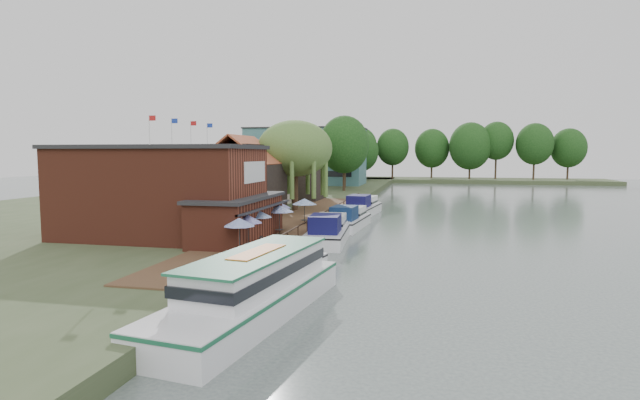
# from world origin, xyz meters

# --- Properties ---
(ground) EXTENTS (260.00, 260.00, 0.00)m
(ground) POSITION_xyz_m (0.00, 0.00, 0.00)
(ground) COLOR #485352
(ground) RESTS_ON ground
(land_bank) EXTENTS (50.00, 140.00, 1.00)m
(land_bank) POSITION_xyz_m (-30.00, 35.00, 0.50)
(land_bank) COLOR #384728
(land_bank) RESTS_ON ground
(quay_deck) EXTENTS (6.00, 50.00, 0.10)m
(quay_deck) POSITION_xyz_m (-8.00, 10.00, 1.05)
(quay_deck) COLOR #47301E
(quay_deck) RESTS_ON land_bank
(quay_rail) EXTENTS (0.20, 49.00, 1.00)m
(quay_rail) POSITION_xyz_m (-5.30, 10.50, 1.50)
(quay_rail) COLOR black
(quay_rail) RESTS_ON land_bank
(pub) EXTENTS (20.00, 11.00, 7.30)m
(pub) POSITION_xyz_m (-14.00, -1.00, 4.65)
(pub) COLOR maroon
(pub) RESTS_ON land_bank
(hotel_block) EXTENTS (25.40, 12.40, 12.30)m
(hotel_block) POSITION_xyz_m (-22.00, 70.00, 7.15)
(hotel_block) COLOR #38666B
(hotel_block) RESTS_ON land_bank
(cottage_a) EXTENTS (8.60, 7.60, 8.50)m
(cottage_a) POSITION_xyz_m (-15.00, 14.00, 5.25)
(cottage_a) COLOR black
(cottage_a) RESTS_ON land_bank
(cottage_b) EXTENTS (9.60, 8.60, 8.50)m
(cottage_b) POSITION_xyz_m (-18.00, 24.00, 5.25)
(cottage_b) COLOR beige
(cottage_b) RESTS_ON land_bank
(cottage_c) EXTENTS (7.60, 7.60, 8.50)m
(cottage_c) POSITION_xyz_m (-14.00, 33.00, 5.25)
(cottage_c) COLOR black
(cottage_c) RESTS_ON land_bank
(willow) EXTENTS (8.60, 8.60, 10.43)m
(willow) POSITION_xyz_m (-10.50, 19.00, 6.21)
(willow) COLOR #476B2D
(willow) RESTS_ON land_bank
(umbrella_0) EXTENTS (2.07, 2.07, 2.38)m
(umbrella_0) POSITION_xyz_m (-7.26, -6.32, 2.29)
(umbrella_0) COLOR navy
(umbrella_0) RESTS_ON quay_deck
(umbrella_1) EXTENTS (2.00, 2.00, 2.38)m
(umbrella_1) POSITION_xyz_m (-7.28, -4.72, 2.29)
(umbrella_1) COLOR navy
(umbrella_1) RESTS_ON quay_deck
(umbrella_2) EXTENTS (2.14, 2.14, 2.38)m
(umbrella_2) POSITION_xyz_m (-7.63, -1.73, 2.29)
(umbrella_2) COLOR #1A4392
(umbrella_2) RESTS_ON quay_deck
(umbrella_3) EXTENTS (2.40, 2.40, 2.38)m
(umbrella_3) POSITION_xyz_m (-7.13, 1.96, 2.29)
(umbrella_3) COLOR navy
(umbrella_3) RESTS_ON quay_deck
(umbrella_4) EXTENTS (2.21, 2.21, 2.38)m
(umbrella_4) POSITION_xyz_m (-8.09, 4.76, 2.29)
(umbrella_4) COLOR navy
(umbrella_4) RESTS_ON quay_deck
(umbrella_5) EXTENTS (2.36, 2.36, 2.38)m
(umbrella_5) POSITION_xyz_m (-6.62, 8.17, 2.29)
(umbrella_5) COLOR navy
(umbrella_5) RESTS_ON quay_deck
(cruiser_0) EXTENTS (4.71, 9.65, 2.22)m
(cruiser_0) POSITION_xyz_m (-3.89, -7.87, 1.11)
(cruiser_0) COLOR white
(cruiser_0) RESTS_ON ground
(cruiser_1) EXTENTS (4.22, 10.86, 2.61)m
(cruiser_1) POSITION_xyz_m (-3.77, 5.26, 1.30)
(cruiser_1) COLOR white
(cruiser_1) RESTS_ON ground
(cruiser_2) EXTENTS (4.02, 10.35, 2.47)m
(cruiser_2) POSITION_xyz_m (-3.37, 13.69, 1.23)
(cruiser_2) COLOR white
(cruiser_2) RESTS_ON ground
(cruiser_3) EXTENTS (4.42, 10.93, 2.61)m
(cruiser_3) POSITION_xyz_m (-3.53, 25.43, 1.31)
(cruiser_3) COLOR white
(cruiser_3) RESTS_ON ground
(tour_boat) EXTENTS (5.76, 14.24, 3.02)m
(tour_boat) POSITION_xyz_m (-3.29, -14.92, 1.51)
(tour_boat) COLOR silver
(tour_boat) RESTS_ON ground
(swan) EXTENTS (0.44, 0.44, 0.44)m
(swan) POSITION_xyz_m (-4.50, -13.30, 0.22)
(swan) COLOR white
(swan) RESTS_ON ground
(bank_tree_0) EXTENTS (8.25, 8.25, 11.66)m
(bank_tree_0) POSITION_xyz_m (-17.49, 43.99, 6.83)
(bank_tree_0) COLOR #143811
(bank_tree_0) RESTS_ON land_bank
(bank_tree_1) EXTENTS (8.92, 8.92, 13.39)m
(bank_tree_1) POSITION_xyz_m (-10.43, 51.73, 7.69)
(bank_tree_1) COLOR #143811
(bank_tree_1) RESTS_ON land_bank
(bank_tree_2) EXTENTS (7.02, 7.02, 12.20)m
(bank_tree_2) POSITION_xyz_m (-11.65, 59.49, 7.10)
(bank_tree_2) COLOR #143811
(bank_tree_2) RESTS_ON land_bank
(bank_tree_3) EXTENTS (9.00, 9.00, 12.29)m
(bank_tree_3) POSITION_xyz_m (-18.68, 78.41, 7.14)
(bank_tree_3) COLOR #143811
(bank_tree_3) RESTS_ON land_bank
(bank_tree_4) EXTENTS (8.49, 8.49, 12.09)m
(bank_tree_4) POSITION_xyz_m (-11.99, 85.48, 7.04)
(bank_tree_4) COLOR #143811
(bank_tree_4) RESTS_ON land_bank
(bank_tree_5) EXTENTS (7.32, 7.32, 14.18)m
(bank_tree_5) POSITION_xyz_m (-14.76, 95.84, 8.09)
(bank_tree_5) COLOR #143811
(bank_tree_5) RESTS_ON land_bank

